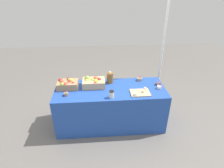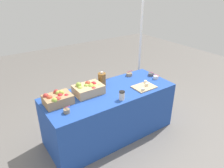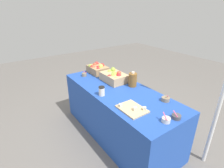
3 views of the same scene
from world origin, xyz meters
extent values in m
plane|color=slate|center=(0.00, 0.00, 0.00)|extent=(10.00, 10.00, 0.00)
cube|color=#234CAD|center=(0.00, 0.00, 0.37)|extent=(1.90, 0.76, 0.74)
cube|color=tan|center=(-0.73, 0.10, 0.80)|extent=(0.35, 0.26, 0.12)
sphere|color=red|center=(-0.69, 0.09, 0.84)|extent=(0.07, 0.07, 0.07)
sphere|color=#B2C64C|center=(-0.70, 0.14, 0.86)|extent=(0.07, 0.07, 0.07)
sphere|color=#B2332D|center=(-0.77, 0.01, 0.85)|extent=(0.07, 0.07, 0.07)
sphere|color=#B2332D|center=(-0.71, 0.18, 0.86)|extent=(0.07, 0.07, 0.07)
sphere|color=#D14C33|center=(-0.74, 0.02, 0.85)|extent=(0.07, 0.07, 0.07)
sphere|color=#B2332D|center=(-0.86, 0.16, 0.86)|extent=(0.07, 0.07, 0.07)
sphere|color=#B2C64C|center=(-0.67, 0.12, 0.87)|extent=(0.07, 0.07, 0.07)
sphere|color=red|center=(-0.63, 0.05, 0.84)|extent=(0.07, 0.07, 0.07)
sphere|color=#99B742|center=(-0.80, 0.00, 0.86)|extent=(0.07, 0.07, 0.07)
sphere|color=#D14C33|center=(-0.83, 0.10, 0.85)|extent=(0.07, 0.07, 0.07)
cube|color=tan|center=(-0.28, 0.11, 0.80)|extent=(0.39, 0.28, 0.12)
sphere|color=#D14C33|center=(-0.25, 0.18, 0.86)|extent=(0.08, 0.08, 0.08)
sphere|color=#99B742|center=(-0.39, 0.18, 0.88)|extent=(0.08, 0.08, 0.08)
sphere|color=#B2C64C|center=(-0.15, 0.05, 0.83)|extent=(0.08, 0.08, 0.08)
sphere|color=#99B742|center=(-0.40, 0.12, 0.85)|extent=(0.08, 0.08, 0.08)
sphere|color=red|center=(-0.19, 0.13, 0.85)|extent=(0.08, 0.08, 0.08)
sphere|color=#99B742|center=(-0.30, 0.13, 0.85)|extent=(0.08, 0.08, 0.08)
sphere|color=#99B742|center=(-0.22, 0.05, 0.83)|extent=(0.08, 0.08, 0.08)
sphere|color=#99B742|center=(-0.26, 0.08, 0.85)|extent=(0.08, 0.08, 0.08)
sphere|color=#B2332D|center=(-0.25, 0.01, 0.84)|extent=(0.08, 0.08, 0.08)
sphere|color=#99B742|center=(-0.24, 0.10, 0.85)|extent=(0.08, 0.08, 0.08)
cube|color=#D1B284|center=(0.48, -0.19, 0.75)|extent=(0.32, 0.24, 0.02)
cube|color=beige|center=(0.58, -0.10, 0.78)|extent=(0.05, 0.05, 0.04)
cube|color=beige|center=(0.37, -0.27, 0.77)|extent=(0.04, 0.04, 0.03)
cube|color=beige|center=(0.38, -0.28, 0.77)|extent=(0.04, 0.04, 0.03)
cube|color=beige|center=(0.53, -0.19, 0.78)|extent=(0.05, 0.05, 0.04)
cylinder|color=silver|center=(0.84, -0.06, 0.76)|extent=(0.09, 0.09, 0.05)
cylinder|color=#EA598C|center=(0.84, -0.08, 0.81)|extent=(0.09, 0.04, 0.05)
cylinder|color=gray|center=(-0.73, -0.16, 0.77)|extent=(0.08, 0.08, 0.05)
cylinder|color=#EA598C|center=(-0.71, -0.16, 0.82)|extent=(0.04, 0.09, 0.06)
cylinder|color=#4C4C51|center=(0.86, 0.07, 0.76)|extent=(0.09, 0.09, 0.04)
cylinder|color=#EA598C|center=(0.86, 0.05, 0.80)|extent=(0.08, 0.02, 0.05)
cylinder|color=gray|center=(0.57, 0.27, 0.76)|extent=(0.10, 0.10, 0.05)
cylinder|color=#EA598C|center=(0.58, 0.28, 0.81)|extent=(0.06, 0.08, 0.05)
cylinder|color=brown|center=(0.01, 0.23, 0.84)|extent=(0.12, 0.12, 0.19)
cylinder|color=silver|center=(0.01, 0.23, 0.94)|extent=(0.04, 0.04, 0.02)
cylinder|color=silver|center=(0.00, -0.28, 0.79)|extent=(0.08, 0.08, 0.11)
cylinder|color=black|center=(0.00, -0.28, 0.86)|extent=(0.08, 0.08, 0.01)
cylinder|color=white|center=(1.04, 0.57, 1.08)|extent=(0.04, 0.04, 2.15)
camera|label=1|loc=(-0.19, -2.74, 2.32)|focal=29.44mm
camera|label=2|loc=(-1.48, -2.21, 2.16)|focal=34.11mm
camera|label=3|loc=(1.71, -1.33, 1.81)|focal=28.20mm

